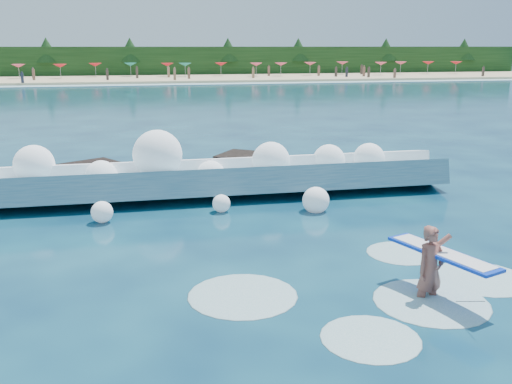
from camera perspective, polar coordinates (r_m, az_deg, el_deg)
ground at (r=14.15m, az=-4.26°, el=-7.01°), size 200.00×200.00×0.00m
beach at (r=91.21m, az=-11.28°, el=11.04°), size 140.00×20.00×0.40m
wet_band at (r=80.24m, az=-11.09°, el=10.50°), size 140.00×5.00×0.08m
treeline at (r=101.11m, az=-11.47°, el=12.64°), size 140.00×4.00×5.00m
breaking_wave at (r=20.22m, az=-6.49°, el=1.15°), size 18.33×2.84×1.58m
rock_cluster at (r=21.64m, az=-9.43°, el=1.52°), size 8.17×3.00×1.27m
surfer_with_board at (r=12.54m, az=17.28°, el=-7.10°), size 1.41×3.03×1.90m
wave_spray at (r=19.99m, az=-7.51°, el=2.61°), size 14.82×4.27×2.43m
surf_foam at (r=12.77m, az=13.36°, el=-9.83°), size 8.81×5.77×0.12m
beach_umbrellas at (r=93.18m, az=-11.57°, el=12.35°), size 110.54×6.40×0.50m
beachgoers at (r=89.19m, az=-15.63°, el=11.32°), size 105.17×12.43×1.93m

